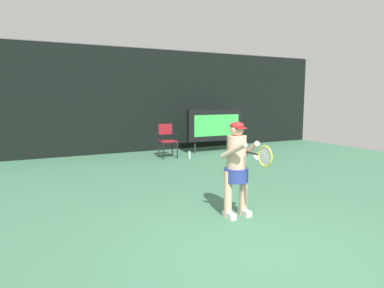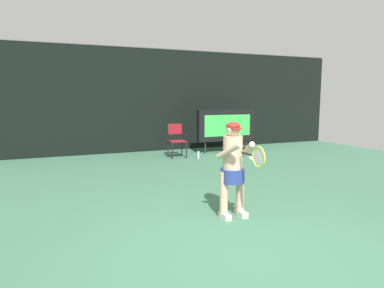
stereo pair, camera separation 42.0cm
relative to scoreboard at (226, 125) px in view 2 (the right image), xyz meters
name	(u,v)px [view 2 (the right image)]	position (x,y,z in m)	size (l,w,h in m)	color
ground	(256,261)	(-3.63, -7.42, -0.96)	(18.00, 22.00, 0.03)	#427657
backdrop_screen	(116,101)	(-3.63, 1.27, 0.86)	(18.00, 0.12, 3.66)	black
scoreboard	(226,125)	(0.00, 0.00, 0.00)	(2.20, 0.21, 1.50)	black
umpire_chair	(176,138)	(-2.03, -0.38, -0.33)	(0.52, 0.44, 1.08)	black
water_bottle	(198,155)	(-1.48, -0.89, -0.82)	(0.07, 0.07, 0.27)	silver
tennis_player	(233,165)	(-3.15, -5.99, -0.10)	(0.54, 0.61, 1.54)	white
tennis_racket	(258,157)	(-3.11, -6.63, 0.14)	(0.03, 0.60, 0.31)	black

